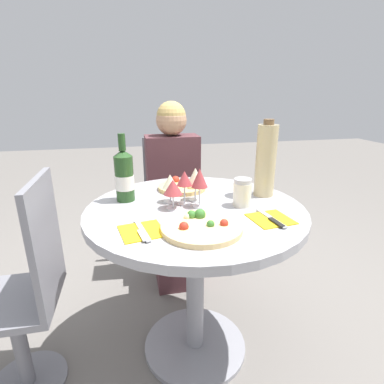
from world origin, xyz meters
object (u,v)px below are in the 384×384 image
Objects in this scene: tall_carafe at (266,160)px; seated_diner at (175,202)px; pizza_large at (201,226)px; chair_empty_side at (27,295)px; chair_behind_diner at (172,207)px; dining_table at (195,241)px; wine_bottle at (124,176)px.

seated_diner is at bearing 119.92° from tall_carafe.
tall_carafe reaches higher than pizza_large.
pizza_large is at bearing 87.28° from seated_diner.
seated_diner is at bearing -45.30° from chair_empty_side.
seated_diner is (-0.00, -0.14, 0.09)m from chair_behind_diner.
dining_table is 0.82m from chair_behind_diner.
wine_bottle is 0.85× the size of tall_carafe.
dining_table is at bearing 89.10° from chair_behind_diner.
dining_table is 3.11× the size of wine_bottle.
chair_empty_side is (-0.71, -0.04, -0.14)m from dining_table.
wine_bottle is at bearing 65.36° from chair_behind_diner.
pizza_large is at bearing -141.25° from tall_carafe.
chair_empty_side is at bearing -176.82° from dining_table.
chair_behind_diner reaches higher than pizza_large.
pizza_large is at bearing 87.64° from chair_behind_diner.
seated_diner is 0.93m from pizza_large.
chair_empty_side is at bearing 164.77° from pizza_large.
dining_table is at bearing -166.73° from tall_carafe.
pizza_large is (0.68, -0.18, 0.33)m from chair_empty_side.
chair_behind_diner is 3.12× the size of wine_bottle.
chair_empty_side is at bearing 44.70° from seated_diner.
chair_empty_side is (-0.72, -0.85, 0.00)m from chair_behind_diner.
tall_carafe is at bearing 115.04° from chair_behind_diner.
wine_bottle is at bearing 125.32° from pizza_large.
chair_empty_side is 2.65× the size of tall_carafe.
dining_table is at bearing -86.82° from chair_empty_side.
seated_diner is at bearing 88.92° from dining_table.
tall_carafe is (0.65, -0.06, 0.05)m from wine_bottle.
seated_diner is 1.26× the size of chair_empty_side.
chair_behind_diner is at bearing -40.28° from chair_empty_side.
dining_table is 2.65× the size of tall_carafe.
chair_empty_side is 3.12× the size of wine_bottle.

